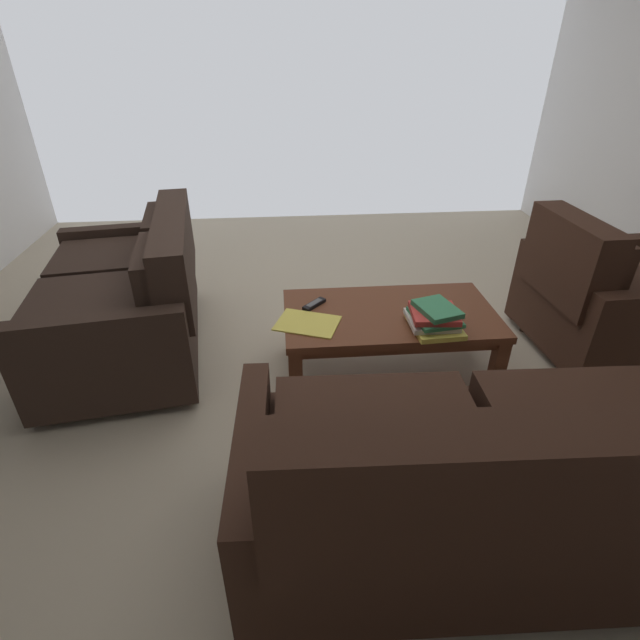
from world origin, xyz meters
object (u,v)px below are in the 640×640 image
(loveseat_near, at_px, (130,298))
(coffee_table, at_px, (389,321))
(book_stack, at_px, (434,318))
(loose_magazine, at_px, (307,323))
(sofa_main, at_px, (497,485))
(armchair_side, at_px, (604,298))
(tv_remote, at_px, (314,304))

(loveseat_near, distance_m, coffee_table, 1.56)
(book_stack, bearing_deg, loveseat_near, -18.43)
(coffee_table, relative_size, loose_magazine, 3.67)
(sofa_main, distance_m, armchair_side, 1.79)
(coffee_table, distance_m, loose_magazine, 0.48)
(book_stack, bearing_deg, loose_magazine, -8.35)
(coffee_table, height_order, loose_magazine, loose_magazine)
(loveseat_near, height_order, tv_remote, loveseat_near)
(armchair_side, height_order, loose_magazine, armchair_side)
(sofa_main, relative_size, loose_magazine, 5.69)
(coffee_table, bearing_deg, loose_magazine, 11.04)
(loose_magazine, bearing_deg, sofa_main, -130.46)
(loveseat_near, height_order, armchair_side, armchair_side)
(armchair_side, distance_m, tv_remote, 1.76)
(armchair_side, height_order, tv_remote, armchair_side)
(armchair_side, bearing_deg, book_stack, 15.32)
(coffee_table, xyz_separation_m, tv_remote, (0.41, -0.10, 0.07))
(coffee_table, bearing_deg, sofa_main, 96.03)
(sofa_main, bearing_deg, loveseat_near, -43.54)
(sofa_main, distance_m, loose_magazine, 1.23)
(sofa_main, relative_size, coffee_table, 1.55)
(armchair_side, bearing_deg, sofa_main, 46.91)
(sofa_main, distance_m, book_stack, 0.99)
(loveseat_near, relative_size, tv_remote, 10.21)
(sofa_main, relative_size, armchair_side, 2.00)
(loveseat_near, xyz_separation_m, armchair_side, (-2.85, 0.25, -0.00))
(sofa_main, height_order, loose_magazine, sofa_main)
(sofa_main, xyz_separation_m, armchair_side, (-1.22, -1.30, -0.01))
(book_stack, xyz_separation_m, tv_remote, (0.60, -0.29, -0.05))
(armchair_side, distance_m, loose_magazine, 1.82)
(tv_remote, bearing_deg, armchair_side, -179.11)
(sofa_main, xyz_separation_m, coffee_table, (0.12, -1.17, -0.03))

